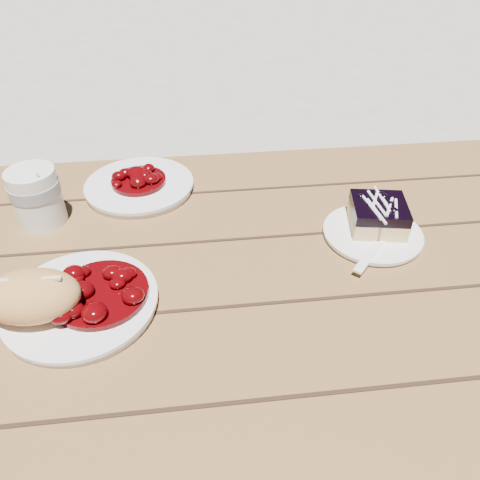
{
  "coord_description": "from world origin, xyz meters",
  "views": [
    {
      "loc": [
        0.18,
        -0.56,
        1.26
      ],
      "look_at": [
        0.25,
        0.0,
        0.81
      ],
      "focal_mm": 35.0,
      "sensor_mm": 36.0,
      "label": 1
    }
  ],
  "objects": [
    {
      "name": "coffee_cup",
      "position": [
        -0.1,
        0.17,
        0.8
      ],
      "size": [
        0.08,
        0.08,
        0.11
      ],
      "primitive_type": "cylinder",
      "color": "white",
      "rests_on": "picnic_table"
    },
    {
      "name": "blueberry_cake",
      "position": [
        0.5,
        0.08,
        0.79
      ],
      "size": [
        0.11,
        0.11,
        0.05
      ],
      "rotation": [
        0.0,
        0.0,
        -0.18
      ],
      "color": "#F1CD83",
      "rests_on": "dessert_plate"
    },
    {
      "name": "fork_dessert",
      "position": [
        0.47,
        0.01,
        0.76
      ],
      "size": [
        0.13,
        0.14,
        0.0
      ],
      "primitive_type": null,
      "rotation": [
        0.0,
        0.0,
        -0.73
      ],
      "color": "white",
      "rests_on": "dessert_plate"
    },
    {
      "name": "bread_roll",
      "position": [
        -0.05,
        -0.08,
        0.8
      ],
      "size": [
        0.14,
        0.09,
        0.07
      ],
      "primitive_type": "ellipsoid",
      "rotation": [
        0.0,
        0.0,
        -0.04
      ],
      "color": "tan",
      "rests_on": "main_plate"
    },
    {
      "name": "main_plate",
      "position": [
        0.01,
        -0.06,
        0.76
      ],
      "size": [
        0.22,
        0.22,
        0.02
      ],
      "primitive_type": "cylinder",
      "color": "white",
      "rests_on": "picnic_table"
    },
    {
      "name": "picnic_table",
      "position": [
        0.0,
        -0.0,
        0.59
      ],
      "size": [
        2.0,
        1.55,
        0.75
      ],
      "color": "brown",
      "rests_on": "ground"
    },
    {
      "name": "second_plate",
      "position": [
        0.07,
        0.27,
        0.76
      ],
      "size": [
        0.21,
        0.21,
        0.02
      ],
      "primitive_type": "cylinder",
      "color": "white",
      "rests_on": "picnic_table"
    },
    {
      "name": "dessert_plate",
      "position": [
        0.49,
        0.06,
        0.76
      ],
      "size": [
        0.17,
        0.17,
        0.01
      ],
      "primitive_type": "cylinder",
      "color": "white",
      "rests_on": "picnic_table"
    },
    {
      "name": "goulash_stew",
      "position": [
        0.04,
        -0.05,
        0.79
      ],
      "size": [
        0.14,
        0.14,
        0.04
      ],
      "primitive_type": null,
      "color": "#520205",
      "rests_on": "main_plate"
    },
    {
      "name": "second_stew",
      "position": [
        0.07,
        0.27,
        0.79
      ],
      "size": [
        0.11,
        0.11,
        0.04
      ],
      "primitive_type": null,
      "color": "#520205",
      "rests_on": "second_plate"
    }
  ]
}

